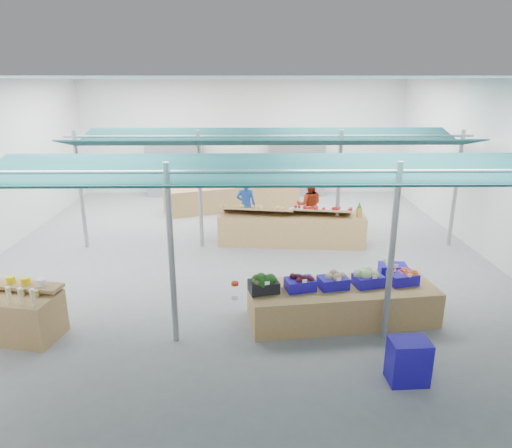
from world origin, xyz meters
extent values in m
plane|color=slate|center=(0.00, 0.00, 0.00)|extent=(13.00, 13.00, 0.00)
plane|color=silver|center=(0.00, 0.00, 4.20)|extent=(13.00, 13.00, 0.00)
plane|color=silver|center=(0.00, 6.50, 2.10)|extent=(12.00, 0.00, 12.00)
plane|color=silver|center=(6.00, 0.00, 2.10)|extent=(0.00, 13.00, 13.00)
cylinder|color=gray|center=(-4.00, 0.50, 1.50)|extent=(0.10, 0.10, 3.00)
cylinder|color=gray|center=(-1.00, -4.00, 1.50)|extent=(0.10, 0.10, 3.00)
cylinder|color=gray|center=(-1.00, 0.50, 1.50)|extent=(0.10, 0.10, 3.00)
cylinder|color=gray|center=(2.50, -4.00, 1.50)|extent=(0.10, 0.10, 3.00)
cylinder|color=gray|center=(2.50, 0.50, 1.50)|extent=(0.10, 0.10, 3.00)
cylinder|color=gray|center=(5.50, 0.50, 1.50)|extent=(0.10, 0.10, 3.00)
cylinder|color=gray|center=(0.75, -4.00, 2.85)|extent=(10.00, 0.06, 0.06)
cylinder|color=gray|center=(0.75, 0.50, 2.85)|extent=(10.00, 0.06, 0.06)
cube|color=#0A2A2D|center=(0.75, -4.65, 2.78)|extent=(9.50, 1.28, 0.30)
cube|color=#0A2A2D|center=(0.75, -3.35, 2.78)|extent=(9.50, 1.28, 0.30)
cube|color=#0A2A2D|center=(0.75, -0.15, 2.78)|extent=(9.50, 1.28, 0.30)
cube|color=#0A2A2D|center=(0.75, 1.15, 2.78)|extent=(9.50, 1.28, 0.30)
cube|color=#B23F33|center=(-2.50, 6.00, 1.00)|extent=(2.00, 0.50, 2.00)
cube|color=#B23F33|center=(2.00, 6.00, 1.00)|extent=(2.00, 0.50, 2.00)
cube|color=olive|center=(-3.83, -3.83, 0.38)|extent=(1.83, 1.08, 0.76)
cube|color=#997247|center=(-3.78, -3.60, 0.84)|extent=(1.75, 0.66, 0.06)
cube|color=olive|center=(1.90, -3.37, 0.32)|extent=(3.42, 1.48, 0.64)
cube|color=olive|center=(1.35, 0.68, 0.41)|extent=(3.86, 1.22, 0.81)
cube|color=olive|center=(-0.31, 4.10, 0.41)|extent=(4.56, 2.33, 0.81)
cube|color=#1A0FA3|center=(2.49, -5.17, 0.33)|extent=(0.57, 0.41, 0.66)
imported|color=#173E97|center=(0.15, 1.78, 0.76)|extent=(0.58, 0.41, 1.52)
imported|color=#9B2A13|center=(1.95, 1.78, 0.76)|extent=(0.78, 0.64, 1.52)
cube|color=black|center=(0.48, -3.53, 0.74)|extent=(0.57, 0.46, 0.20)
cube|color=white|center=(0.53, -3.75, 0.90)|extent=(0.08, 0.03, 0.06)
cube|color=#1A0FA3|center=(1.12, -3.46, 0.74)|extent=(0.57, 0.46, 0.20)
cube|color=white|center=(1.17, -3.67, 0.90)|extent=(0.08, 0.03, 0.06)
cube|color=#1A0FA3|center=(1.71, -3.39, 0.74)|extent=(0.57, 0.46, 0.20)
cube|color=white|center=(1.77, -3.60, 0.90)|extent=(0.08, 0.03, 0.06)
cube|color=#1A0FA3|center=(2.35, -3.31, 0.74)|extent=(0.57, 0.46, 0.20)
cube|color=white|center=(2.41, -3.53, 0.90)|extent=(0.08, 0.03, 0.06)
cube|color=#1A0FA3|center=(2.99, -3.24, 0.74)|extent=(0.57, 0.46, 0.20)
cube|color=white|center=(3.05, -3.45, 0.90)|extent=(0.08, 0.03, 0.06)
sphere|color=brown|center=(0.36, -3.66, 0.88)|extent=(0.09, 0.09, 0.09)
sphere|color=brown|center=(0.31, -3.68, 0.92)|extent=(0.06, 0.06, 0.06)
cylinder|color=red|center=(0.00, -4.17, 1.10)|extent=(0.12, 0.12, 0.05)
cube|color=white|center=(0.00, -4.23, 0.88)|extent=(0.10, 0.01, 0.07)
cube|color=#997247|center=(0.44, 0.67, 0.93)|extent=(1.99, 0.99, 0.26)
cube|color=#997247|center=(2.11, 0.53, 0.93)|extent=(1.59, 0.92, 0.26)
cylinder|color=#8C6019|center=(3.05, 0.45, 0.92)|extent=(0.14, 0.14, 0.22)
cone|color=#26661E|center=(3.05, 0.45, 1.11)|extent=(0.12, 0.12, 0.18)
cube|color=#1A0FA3|center=(2.95, -2.83, 0.74)|extent=(0.53, 0.39, 0.20)
cube|color=white|center=(2.93, -3.05, 0.90)|extent=(0.08, 0.02, 0.06)
camera|label=1|loc=(0.23, -10.73, 4.16)|focal=32.00mm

